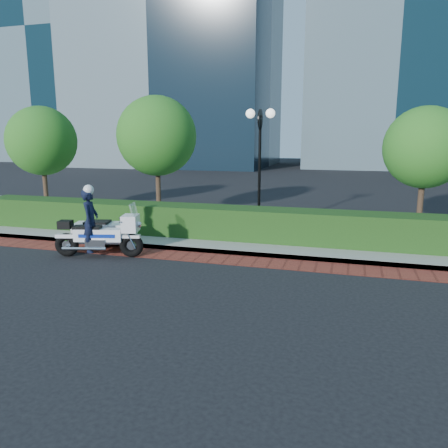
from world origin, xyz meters
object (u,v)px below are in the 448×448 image
(tree_c, at_px, (425,148))
(police_motorcycle, at_px, (99,230))
(lamppost, at_px, (260,150))
(tree_b, at_px, (157,136))
(tree_a, at_px, (42,141))

(tree_c, xyz_separation_m, police_motorcycle, (-9.47, -5.39, -2.33))
(lamppost, xyz_separation_m, tree_b, (-4.50, 1.30, 0.48))
(lamppost, height_order, police_motorcycle, lamppost)
(tree_b, relative_size, police_motorcycle, 1.90)
(tree_b, xyz_separation_m, police_motorcycle, (0.53, -5.39, -2.72))
(police_motorcycle, bearing_deg, tree_b, 81.87)
(lamppost, relative_size, police_motorcycle, 1.64)
(tree_a, distance_m, police_motorcycle, 8.47)
(lamppost, height_order, tree_c, tree_c)
(tree_b, height_order, police_motorcycle, tree_b)
(lamppost, height_order, tree_a, tree_a)
(police_motorcycle, bearing_deg, tree_c, 15.92)
(tree_a, xyz_separation_m, police_motorcycle, (6.03, -5.39, -2.51))
(tree_a, relative_size, police_motorcycle, 1.78)
(tree_a, distance_m, tree_b, 5.50)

